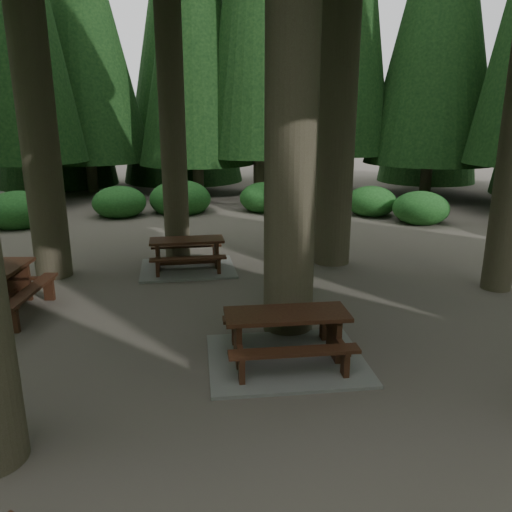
{
  "coord_description": "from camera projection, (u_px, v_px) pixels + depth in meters",
  "views": [
    {
      "loc": [
        -0.25,
        -7.74,
        3.57
      ],
      "look_at": [
        0.3,
        0.97,
        1.1
      ],
      "focal_mm": 35.0,
      "sensor_mm": 36.0,
      "label": 1
    }
  ],
  "objects": [
    {
      "name": "ground",
      "position": [
        242.0,
        334.0,
        8.42
      ],
      "size": [
        80.0,
        80.0,
        0.0
      ],
      "primitive_type": "plane",
      "color": "#554D45",
      "rests_on": "ground"
    },
    {
      "name": "picnic_table_a",
      "position": [
        286.0,
        345.0,
        7.44
      ],
      "size": [
        2.43,
        2.05,
        0.79
      ],
      "rotation": [
        0.0,
        0.0,
        0.06
      ],
      "color": "gray",
      "rests_on": "ground"
    },
    {
      "name": "picnic_table_c",
      "position": [
        188.0,
        259.0,
        11.9
      ],
      "size": [
        2.39,
        2.05,
        0.75
      ],
      "rotation": [
        0.0,
        0.0,
        0.1
      ],
      "color": "gray",
      "rests_on": "ground"
    },
    {
      "name": "shrub_ring",
      "position": [
        279.0,
        296.0,
        9.07
      ],
      "size": [
        23.86,
        24.64,
        1.49
      ],
      "color": "#1D561D",
      "rests_on": "ground"
    }
  ]
}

